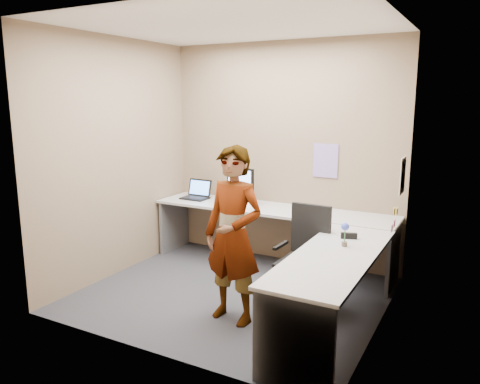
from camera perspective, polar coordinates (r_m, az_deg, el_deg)
The scene contains 21 objects.
ground at distance 5.02m, azimuth -0.99°, elevation -12.37°, with size 3.00×3.00×0.00m, color #29292E.
wall_back at distance 5.81m, azimuth 5.26°, elevation 4.67°, with size 3.00×3.00×0.00m, color brown.
wall_right at distance 4.13m, azimuth 17.41°, elevation 1.49°, with size 2.70×2.70×0.00m, color brown.
wall_left at distance 5.53m, azimuth -14.76°, elevation 4.01°, with size 2.70×2.70×0.00m, color brown.
ceiling at distance 4.65m, azimuth -1.11°, elevation 19.75°, with size 3.00×3.00×0.00m, color white.
desk at distance 4.97m, azimuth 5.60°, elevation -5.47°, with size 2.98×2.58×0.73m.
paper_ream at distance 5.76m, azimuth -0.04°, elevation -1.33°, with size 0.27×0.20×0.05m, color red.
monitor at distance 5.72m, azimuth 0.03°, elevation 1.34°, with size 0.42×0.18×0.41m.
laptop at distance 6.17m, azimuth -5.27°, elevation -0.19°, with size 0.34×0.29×0.24m.
trackball_mouse at distance 5.67m, azimuth -1.01°, elevation -1.56°, with size 0.12×0.08×0.07m.
origami at distance 5.67m, azimuth 1.07°, elevation -1.49°, with size 0.10×0.10×0.06m, color white.
stapler at distance 4.51m, azimuth 13.14°, elevation -5.22°, with size 0.15×0.04×0.06m, color black.
flower at distance 4.24m, azimuth 12.67°, elevation -4.62°, with size 0.07×0.07×0.22m.
calendar_purple at distance 5.61m, azimuth 10.39°, elevation 3.78°, with size 0.30×0.01×0.40m, color #846BB7.
calendar_white at distance 5.03m, azimuth 19.21°, elevation 1.90°, with size 0.01×0.28×0.38m, color white.
sticky_note_a at distance 4.74m, azimuth 18.29°, elevation -2.27°, with size 0.01×0.07×0.07m, color #F2E059.
sticky_note_b at distance 4.82m, azimuth 18.30°, elevation -3.65°, with size 0.01×0.07×0.07m, color pink.
sticky_note_c at distance 4.71m, azimuth 18.03°, elevation -4.23°, with size 0.01×0.07×0.07m, color pink.
sticky_note_d at distance 4.90m, azimuth 18.58°, elevation -2.24°, with size 0.01×0.07×0.07m, color #F2E059.
office_chair at distance 4.69m, azimuth 7.82°, elevation -8.96°, with size 0.52×0.52×0.98m.
person at distance 4.22m, azimuth -0.82°, elevation -5.32°, with size 0.59×0.39×1.62m, color #999399.
Camera 1 is at (2.25, -4.01, 2.02)m, focal length 35.00 mm.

